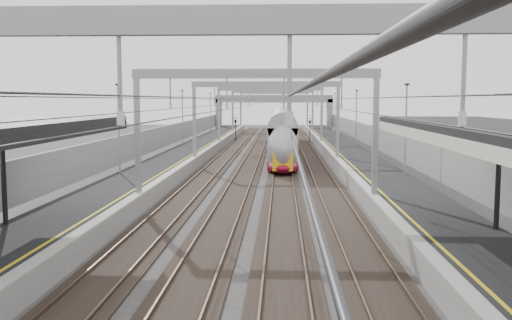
{
  "coord_description": "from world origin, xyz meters",
  "views": [
    {
      "loc": [
        1.36,
        -8.05,
        5.97
      ],
      "look_at": [
        0.0,
        22.76,
        2.72
      ],
      "focal_mm": 40.0,
      "sensor_mm": 36.0,
      "label": 1
    }
  ],
  "objects": [
    {
      "name": "platform_left",
      "position": [
        -8.0,
        45.0,
        0.5
      ],
      "size": [
        4.0,
        120.0,
        1.0
      ],
      "primitive_type": "cube",
      "color": "black",
      "rests_on": "ground"
    },
    {
      "name": "platform_right",
      "position": [
        8.0,
        45.0,
        0.5
      ],
      "size": [
        4.0,
        120.0,
        1.0
      ],
      "primitive_type": "cube",
      "color": "black",
      "rests_on": "ground"
    },
    {
      "name": "tracks",
      "position": [
        0.0,
        45.0,
        0.05
      ],
      "size": [
        11.4,
        140.0,
        0.2
      ],
      "color": "black",
      "rests_on": "ground"
    },
    {
      "name": "overhead_line",
      "position": [
        0.0,
        51.62,
        6.14
      ],
      "size": [
        13.0,
        140.0,
        6.6
      ],
      "color": "gray",
      "rests_on": "platform_left"
    },
    {
      "name": "overbridge",
      "position": [
        0.0,
        100.0,
        5.31
      ],
      "size": [
        22.0,
        2.2,
        6.9
      ],
      "color": "gray",
      "rests_on": "ground"
    },
    {
      "name": "wall_left",
      "position": [
        -11.2,
        45.0,
        1.6
      ],
      "size": [
        0.3,
        120.0,
        3.2
      ],
      "primitive_type": "cube",
      "color": "gray",
      "rests_on": "ground"
    },
    {
      "name": "wall_right",
      "position": [
        11.2,
        45.0,
        1.6
      ],
      "size": [
        0.3,
        120.0,
        3.2
      ],
      "primitive_type": "cube",
      "color": "gray",
      "rests_on": "ground"
    },
    {
      "name": "train",
      "position": [
        1.5,
        56.75,
        1.95
      ],
      "size": [
        2.5,
        45.53,
        3.96
      ],
      "color": "maroon",
      "rests_on": "ground"
    },
    {
      "name": "signal_green",
      "position": [
        -5.2,
        73.74,
        2.42
      ],
      "size": [
        0.32,
        0.32,
        3.48
      ],
      "color": "black",
      "rests_on": "ground"
    },
    {
      "name": "signal_red_near",
      "position": [
        3.2,
        72.59,
        2.42
      ],
      "size": [
        0.32,
        0.32,
        3.48
      ],
      "color": "black",
      "rests_on": "ground"
    },
    {
      "name": "signal_red_far",
      "position": [
        5.4,
        71.98,
        2.42
      ],
      "size": [
        0.32,
        0.32,
        3.48
      ],
      "color": "black",
      "rests_on": "ground"
    }
  ]
}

